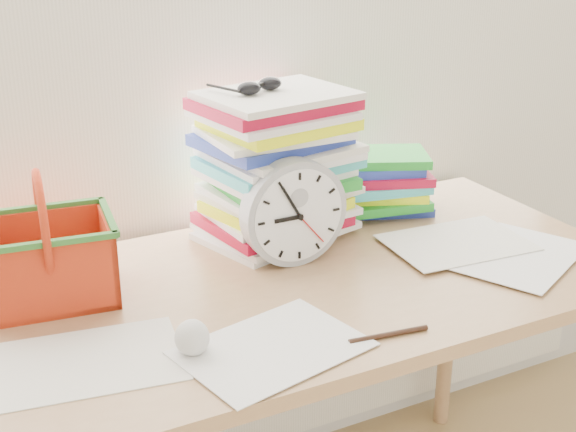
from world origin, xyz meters
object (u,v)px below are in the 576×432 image
book_stack (381,183)px  basket (44,238)px  desk (297,312)px  paper_stack (278,166)px  clock (294,212)px

book_stack → basket: bearing=-173.1°
desk → paper_stack: (0.06, 0.21, 0.24)m
desk → book_stack: bearing=34.0°
clock → book_stack: (0.32, 0.17, -0.04)m
paper_stack → clock: (-0.03, -0.14, -0.05)m
book_stack → desk: bearing=-146.0°
basket → book_stack: bearing=13.9°
desk → clock: size_ratio=6.20×
paper_stack → clock: size_ratio=1.48×
paper_stack → basket: (-0.52, -0.07, -0.04)m
book_stack → basket: basket is taller
clock → book_stack: clock is taller
desk → paper_stack: paper_stack is taller
desk → basket: size_ratio=5.58×
clock → basket: basket is taller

